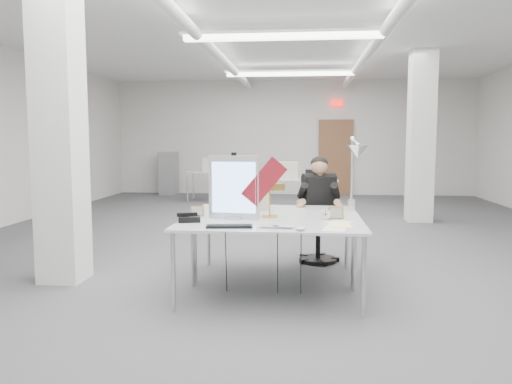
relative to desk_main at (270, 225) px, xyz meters
The scene contains 23 objects.
room_shell 2.80m from the desk_main, 89.21° to the left, with size 10.04×14.04×3.24m.
desk_main is the anchor object (origin of this frame).
desk_second 0.90m from the desk_main, 90.00° to the left, with size 1.80×0.90×0.03m, color silver.
bg_desk_a 5.50m from the desk_main, 87.92° to the left, with size 1.60×0.80×0.03m, color silver.
bg_desk_b 7.91m from the desk_main, 103.16° to the left, with size 1.60×0.80×0.03m, color silver.
filing_cabinet 9.80m from the desk_main, 110.93° to the left, with size 0.45×0.55×1.20m, color gray.
office_chair 1.70m from the desk_main, 72.44° to the left, with size 0.48×0.48×0.98m, color black, non-canonical shape.
seated_person 1.64m from the desk_main, 71.91° to the left, with size 0.44×0.55×0.83m, color black, non-canonical shape.
monitor 0.56m from the desk_main, 146.55° to the left, with size 0.51×0.05×0.63m, color silver.
pennant 0.45m from the desk_main, 108.11° to the left, with size 0.48×0.01×0.20m, color maroon.
keyboard 0.43m from the desk_main, 143.71° to the right, with size 0.42×0.14×0.02m, color black.
laptop 0.29m from the desk_main, 75.45° to the right, with size 0.32×0.20×0.03m, color silver.
mouse 0.47m from the desk_main, 51.82° to the right, with size 0.09×0.06×0.04m, color #A2A2A7.
bankers_lamp 0.43m from the desk_main, 94.10° to the left, with size 0.33×0.13×0.37m, color gold, non-canonical shape.
desk_phone 0.79m from the desk_main, behind, with size 0.21×0.19×0.05m, color black.
picture_frame_left 0.86m from the desk_main, 154.47° to the left, with size 0.14×0.01×0.11m, color #AD864A.
picture_frame_right 0.72m from the desk_main, 26.45° to the left, with size 0.15×0.01×0.12m, color olive.
desk_clock 0.61m from the desk_main, 28.40° to the left, with size 0.11×0.11×0.03m, color silver.
paper_stack_a 0.65m from the desk_main, 23.10° to the right, with size 0.20×0.28×0.01m, color silver.
paper_stack_b 0.66m from the desk_main, ahead, with size 0.20×0.28×0.01m, color #FFEA98.
paper_stack_c 0.69m from the desk_main, 10.53° to the left, with size 0.21×0.15×0.01m, color silver.
beige_monitor 1.02m from the desk_main, 108.37° to the left, with size 0.40×0.37×0.37m, color #B9AB9A.
architect_lamp 1.19m from the desk_main, 39.19° to the left, with size 0.24×0.71×0.92m, color #B1B1B5, non-canonical shape.
Camera 1 is at (0.32, -7.16, 1.55)m, focal length 35.00 mm.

